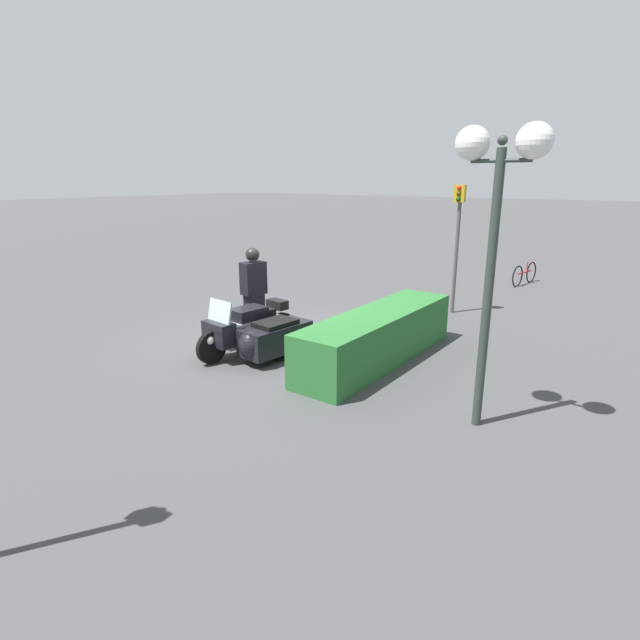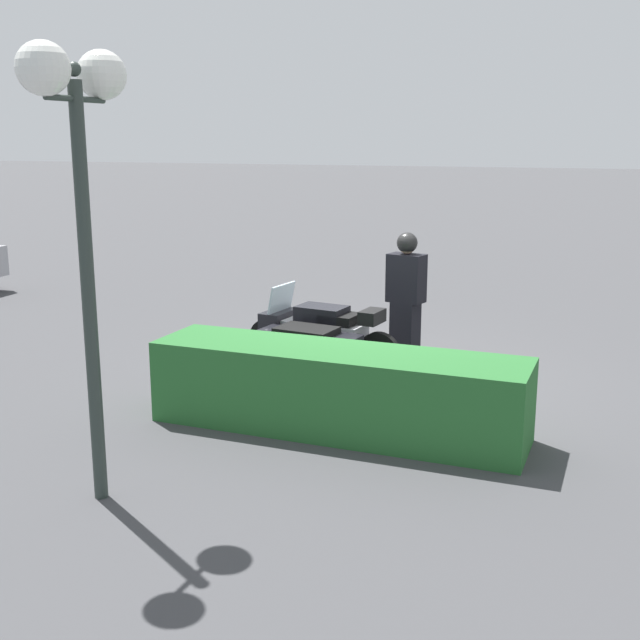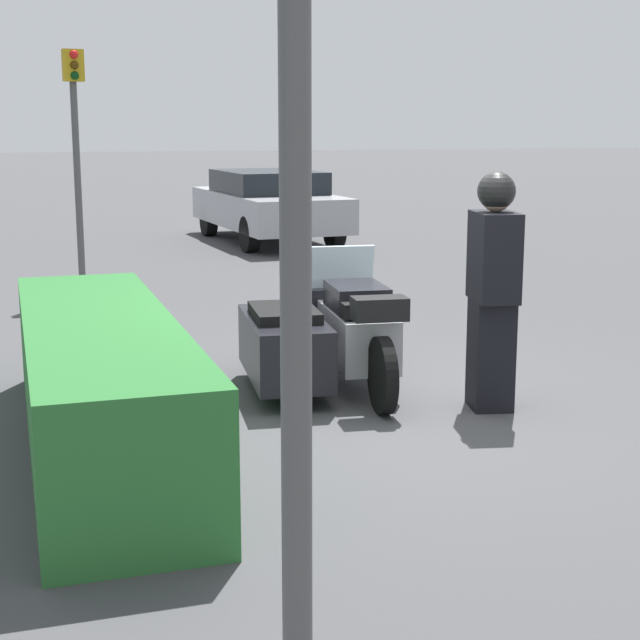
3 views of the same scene
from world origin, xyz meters
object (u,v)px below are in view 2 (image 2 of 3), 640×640
object	(u,v)px
hedge_bush_curbside	(337,390)
twin_lamp_post	(78,133)
police_motorcycle	(308,341)
officer_rider	(406,294)

from	to	relation	value
hedge_bush_curbside	twin_lamp_post	size ratio (longest dim) A/B	1.06
police_motorcycle	hedge_bush_curbside	bearing A→B (deg)	127.03
officer_rider	hedge_bush_curbside	bearing A→B (deg)	-166.56
hedge_bush_curbside	twin_lamp_post	bearing A→B (deg)	59.67
hedge_bush_curbside	police_motorcycle	bearing A→B (deg)	-59.24
police_motorcycle	twin_lamp_post	world-z (taller)	twin_lamp_post
officer_rider	twin_lamp_post	distance (m)	5.97
police_motorcycle	twin_lamp_post	xyz separation A→B (m)	(0.24, 4.29, 2.74)
police_motorcycle	officer_rider	bearing A→B (deg)	-127.64
hedge_bush_curbside	twin_lamp_post	xyz separation A→B (m)	(1.38, 2.36, 2.74)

